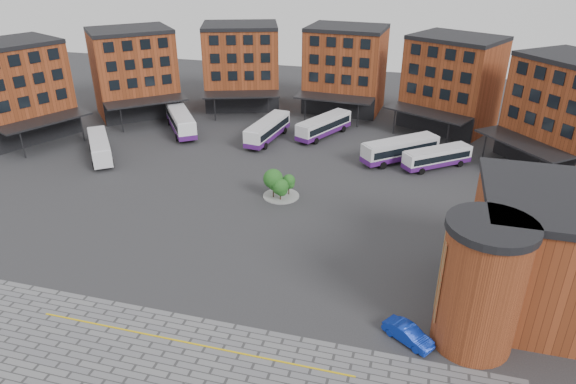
% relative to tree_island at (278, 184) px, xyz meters
% --- Properties ---
extents(ground, '(160.00, 160.00, 0.00)m').
position_rel_tree_island_xyz_m(ground, '(-1.82, -11.45, -1.95)').
color(ground, '#28282B').
rests_on(ground, ground).
extents(yellow_line, '(26.00, 0.15, 0.02)m').
position_rel_tree_island_xyz_m(yellow_line, '(0.18, -25.45, -1.92)').
color(yellow_line, gold).
rests_on(yellow_line, paving_zone).
extents(main_building, '(94.14, 42.48, 14.60)m').
position_rel_tree_island_xyz_m(main_building, '(-6.60, 26.79, 5.28)').
color(main_building, brown).
rests_on(main_building, ground).
extents(east_building, '(17.40, 15.40, 10.60)m').
position_rel_tree_island_xyz_m(east_building, '(26.88, -14.51, 3.35)').
color(east_building, brown).
rests_on(east_building, ground).
extents(tree_island, '(4.40, 4.40, 3.71)m').
position_rel_tree_island_xyz_m(tree_island, '(0.00, 0.00, 0.00)').
color(tree_island, gray).
rests_on(tree_island, ground).
extents(bus_a, '(8.54, 10.07, 3.06)m').
position_rel_tree_island_xyz_m(bus_a, '(-27.83, 5.40, -0.13)').
color(bus_a, white).
rests_on(bus_a, ground).
extents(bus_b, '(9.44, 11.59, 3.45)m').
position_rel_tree_island_xyz_m(bus_b, '(-21.61, 18.37, -0.08)').
color(bus_b, white).
rests_on(bus_b, ground).
extents(bus_c, '(4.10, 11.70, 3.23)m').
position_rel_tree_island_xyz_m(bus_c, '(-7.09, 18.45, -0.20)').
color(bus_c, white).
rests_on(bus_c, ground).
extents(bus_d, '(7.13, 11.19, 3.15)m').
position_rel_tree_island_xyz_m(bus_d, '(0.87, 22.48, -0.24)').
color(bus_d, white).
rests_on(bus_d, ground).
extents(bus_e, '(10.42, 9.58, 3.25)m').
position_rel_tree_island_xyz_m(bus_e, '(13.16, 15.41, -0.19)').
color(bus_e, silver).
rests_on(bus_e, ground).
extents(bus_f, '(9.22, 7.99, 2.80)m').
position_rel_tree_island_xyz_m(bus_f, '(18.15, 14.45, -0.43)').
color(bus_f, white).
rests_on(bus_f, ground).
extents(blue_car, '(4.26, 3.50, 1.37)m').
position_rel_tree_island_xyz_m(blue_car, '(16.51, -20.72, -1.26)').
color(blue_car, '#0C29A4').
rests_on(blue_car, ground).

